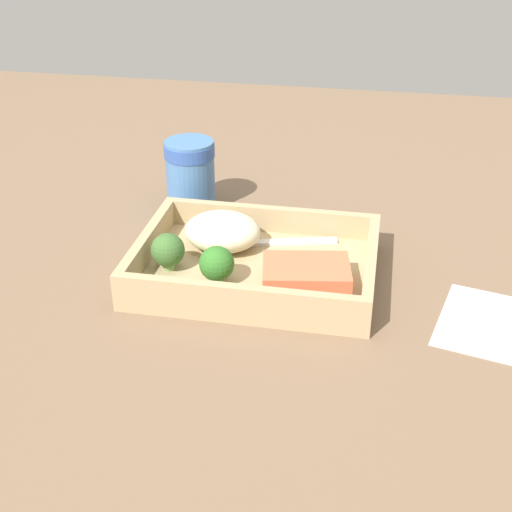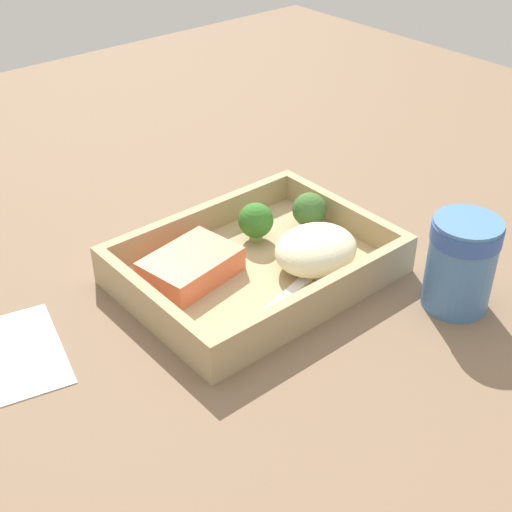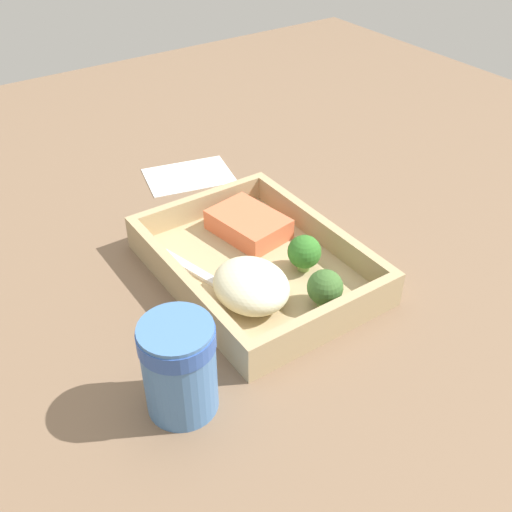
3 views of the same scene
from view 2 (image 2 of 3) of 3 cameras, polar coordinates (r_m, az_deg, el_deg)
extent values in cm
cube|color=brown|center=(77.69, 0.00, -2.27)|extent=(160.00, 160.00, 2.00)
cube|color=tan|center=(76.76, 0.00, -1.30)|extent=(27.67, 20.60, 1.20)
cube|color=tan|center=(69.74, 5.16, -3.30)|extent=(27.67, 1.20, 3.24)
cube|color=tan|center=(82.01, -4.38, 2.94)|extent=(27.67, 1.20, 3.24)
cube|color=tan|center=(69.30, -8.41, -3.84)|extent=(1.20, 18.20, 3.24)
cube|color=tan|center=(83.37, 6.98, 3.33)|extent=(1.20, 18.20, 3.24)
cube|color=#E46C46|center=(74.57, -5.23, -0.81)|extent=(10.64, 8.29, 2.71)
ellipsoid|color=beige|center=(75.53, 4.81, 0.51)|extent=(9.32, 7.98, 4.47)
cylinder|color=#7C9B50|center=(80.75, -0.02, 1.77)|extent=(1.51, 1.51, 1.44)
sphere|color=#327026|center=(79.80, -0.02, 2.88)|extent=(3.98, 3.98, 3.98)
cylinder|color=#749756|center=(83.09, 4.24, 2.65)|extent=(1.51, 1.51, 1.40)
sphere|color=#3C652C|center=(82.19, 4.29, 3.72)|extent=(3.96, 3.96, 3.96)
cube|color=silver|center=(70.85, 1.70, -3.90)|extent=(12.27, 4.20, 0.44)
cube|color=silver|center=(76.33, 5.00, -0.93)|extent=(3.85, 2.99, 0.44)
cylinder|color=#4775AF|center=(73.22, 16.07, -0.62)|extent=(6.69, 6.69, 9.88)
cylinder|color=#3356A8|center=(71.30, 16.52, 1.81)|extent=(6.89, 6.89, 1.78)
cube|color=white|center=(70.84, -18.95, -7.47)|extent=(11.72, 14.52, 0.24)
camera|label=1|loc=(1.22, -31.70, 28.88)|focal=50.00mm
camera|label=3|loc=(0.89, 44.61, 25.67)|focal=42.00mm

